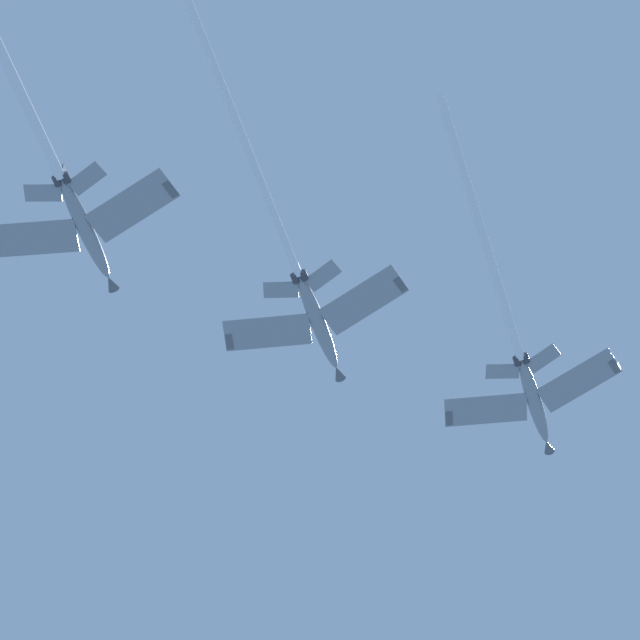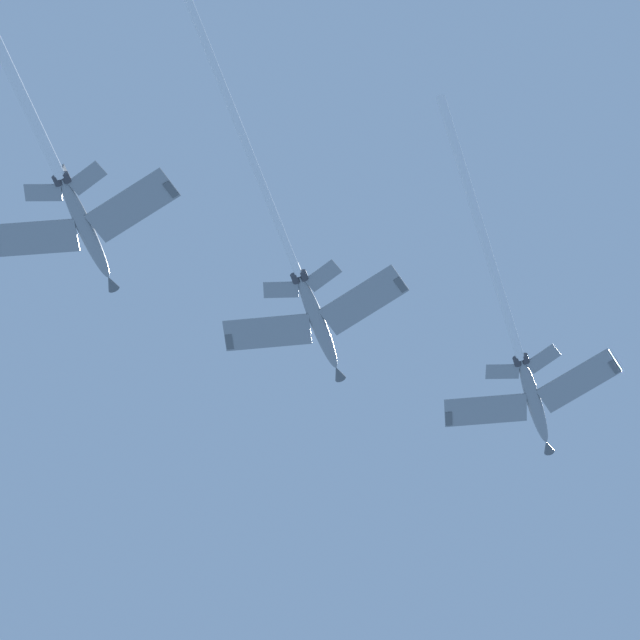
{
  "view_description": "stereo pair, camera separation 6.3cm",
  "coord_description": "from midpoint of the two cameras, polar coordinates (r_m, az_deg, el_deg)",
  "views": [
    {
      "loc": [
        43.77,
        13.54,
        1.92
      ],
      "look_at": [
        13.48,
        -21.42,
        141.45
      ],
      "focal_mm": 79.39,
      "sensor_mm": 36.0,
      "label": 1
    },
    {
      "loc": [
        43.81,
        13.5,
        1.92
      ],
      "look_at": [
        13.48,
        -21.42,
        141.45
      ],
      "focal_mm": 79.39,
      "sensor_mm": 36.0,
      "label": 2
    }
  ],
  "objects": [
    {
      "name": "jet_second",
      "position": [
        143.78,
        -0.95,
        2.03
      ],
      "size": [
        39.69,
        27.7,
        10.99
      ],
      "color": "gray"
    },
    {
      "name": "jet_third",
      "position": [
        138.44,
        -10.72,
        6.34
      ],
      "size": [
        35.22,
        25.9,
        11.64
      ],
      "color": "gray"
    },
    {
      "name": "jet_lead",
      "position": [
        151.98,
        7.9,
        -0.94
      ],
      "size": [
        38.95,
        27.66,
        12.18
      ],
      "color": "gray"
    }
  ]
}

